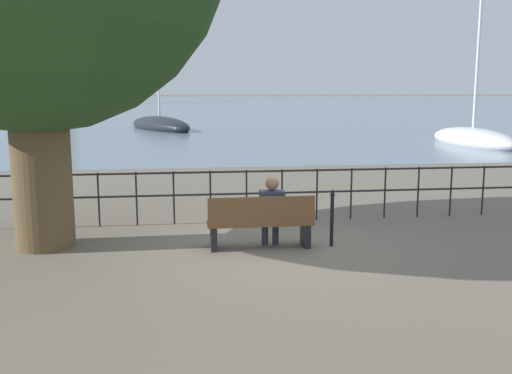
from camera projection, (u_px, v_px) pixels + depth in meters
ground_plane at (260, 247)px, 9.54m from camera, size 1000.00×1000.00×0.00m
harbor_water at (183, 101)px, 166.13m from camera, size 600.00×300.00×0.01m
park_bench at (261, 223)px, 9.41m from camera, size 1.75×0.45×0.90m
seated_person_left at (272, 208)px, 9.47m from camera, size 0.41×0.35×1.20m
promenade_railing at (247, 188)px, 11.29m from camera, size 12.93×0.04×1.05m
closed_umbrella at (332, 214)px, 9.54m from camera, size 0.09×0.09×0.99m
sailboat_0 at (160, 125)px, 39.37m from camera, size 5.58×8.87×11.47m
sailboat_1 at (473, 139)px, 27.99m from camera, size 2.25×6.96×9.49m
harbor_lighthouse at (59, 59)px, 131.77m from camera, size 6.19×6.19×21.84m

